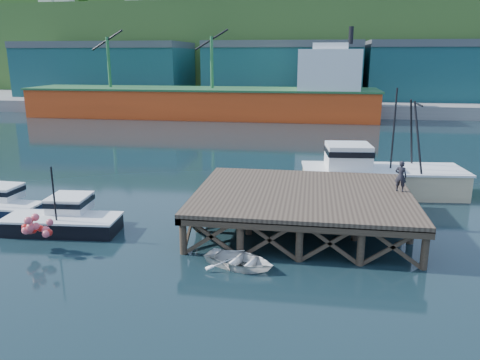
% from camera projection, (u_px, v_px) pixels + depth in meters
% --- Properties ---
extents(ground, '(300.00, 300.00, 0.00)m').
position_uv_depth(ground, '(208.00, 222.00, 27.73)').
color(ground, black).
rests_on(ground, ground).
extents(wharf, '(12.00, 10.00, 2.62)m').
position_uv_depth(wharf, '(303.00, 196.00, 26.23)').
color(wharf, brown).
rests_on(wharf, ground).
extents(far_quay, '(160.00, 40.00, 2.00)m').
position_uv_depth(far_quay, '(284.00, 100.00, 94.33)').
color(far_quay, gray).
rests_on(far_quay, ground).
extents(warehouse_left, '(32.00, 16.00, 9.00)m').
position_uv_depth(warehouse_left, '(107.00, 72.00, 93.34)').
color(warehouse_left, '#17484E').
rests_on(warehouse_left, far_quay).
extents(warehouse_mid, '(28.00, 16.00, 9.00)m').
position_uv_depth(warehouse_mid, '(283.00, 73.00, 88.15)').
color(warehouse_mid, '#17484E').
rests_on(warehouse_mid, far_quay).
extents(warehouse_right, '(30.00, 16.00, 9.00)m').
position_uv_depth(warehouse_right, '(450.00, 74.00, 83.70)').
color(warehouse_right, '#17484E').
rests_on(warehouse_right, far_quay).
extents(cargo_ship, '(55.50, 10.00, 13.75)m').
position_uv_depth(cargo_ship, '(222.00, 97.00, 73.98)').
color(cargo_ship, '#E64515').
rests_on(cargo_ship, ground).
extents(hillside, '(220.00, 50.00, 22.00)m').
position_uv_depth(hillside, '(292.00, 50.00, 120.43)').
color(hillside, '#2D511E').
rests_on(hillside, ground).
extents(boat_black, '(6.46, 5.42, 3.90)m').
position_uv_depth(boat_black, '(64.00, 219.00, 26.16)').
color(boat_black, black).
rests_on(boat_black, ground).
extents(trawler, '(11.47, 5.01, 7.47)m').
position_uv_depth(trawler, '(379.00, 173.00, 33.00)').
color(trawler, '#D8BD8B').
rests_on(trawler, ground).
extents(dinghy, '(3.99, 3.37, 0.70)m').
position_uv_depth(dinghy, '(240.00, 260.00, 21.68)').
color(dinghy, silver).
rests_on(dinghy, ground).
extents(dockworker, '(0.75, 0.61, 1.76)m').
position_uv_depth(dockworker, '(401.00, 176.00, 26.18)').
color(dockworker, black).
rests_on(dockworker, wharf).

